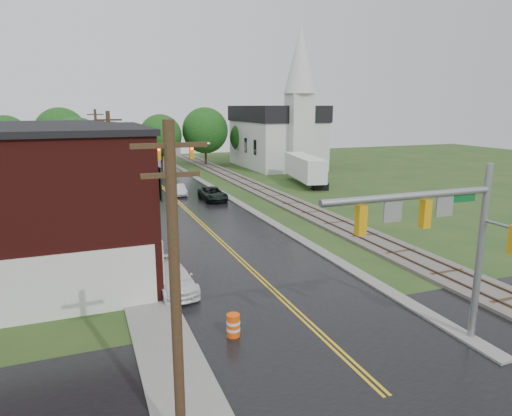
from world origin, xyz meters
TOP-DOWN VIEW (x-y plane):
  - ground at (0.00, 0.00)m, footprint 160.00×160.00m
  - main_road at (0.00, 30.00)m, footprint 10.00×90.00m
  - cross_road at (0.00, 2.00)m, footprint 60.00×9.00m
  - curb_right at (5.40, 35.00)m, footprint 0.80×70.00m
  - sidewalk_left at (-6.20, 25.00)m, footprint 2.40×50.00m
  - brick_building at (-12.48, 15.00)m, footprint 14.30×10.30m
  - yellow_house at (-11.00, 26.00)m, footprint 8.00×7.00m
  - darkred_building at (-10.00, 35.00)m, footprint 7.00×6.00m
  - church at (20.00, 53.74)m, footprint 10.40×18.40m
  - railroad at (10.00, 35.00)m, footprint 3.20×80.00m
  - traffic_signal_near at (3.47, 2.00)m, footprint 7.34×0.30m
  - traffic_signal_far at (-3.47, 27.00)m, footprint 7.34×0.43m
  - utility_pole_a at (-6.80, 0.00)m, footprint 1.80×0.28m
  - utility_pole_b at (-6.80, 22.00)m, footprint 1.80×0.28m
  - utility_pole_c at (-6.80, 44.00)m, footprint 1.80×0.28m
  - tree_left_c at (-13.85, 39.90)m, footprint 6.00×6.00m
  - tree_left_e at (-8.85, 45.90)m, footprint 6.40×6.40m
  - suv_dark at (3.46, 32.93)m, footprint 2.19×4.72m
  - sedan_silver at (0.80, 36.78)m, footprint 1.32×3.59m
  - pickup_white at (-4.80, 11.36)m, footprint 2.11×4.59m
  - semi_trailer at (16.45, 38.15)m, footprint 4.28×10.88m
  - construction_barrel at (-3.43, 5.66)m, footprint 0.58×0.58m

SIDE VIEW (x-z plane):
  - ground at x=0.00m, z-range 0.00..0.00m
  - main_road at x=0.00m, z-range -0.01..0.01m
  - cross_road at x=0.00m, z-range -0.01..0.01m
  - curb_right at x=5.40m, z-range -0.06..0.06m
  - sidewalk_left at x=-6.20m, z-range -0.06..0.06m
  - railroad at x=10.00m, z-range -0.04..0.26m
  - construction_barrel at x=-3.43m, z-range 0.00..0.98m
  - sedan_silver at x=0.80m, z-range 0.00..1.17m
  - pickup_white at x=-4.80m, z-range 0.00..1.30m
  - suv_dark at x=3.46m, z-range 0.00..1.31m
  - semi_trailer at x=16.45m, z-range 0.36..3.81m
  - darkred_building at x=-10.00m, z-range 0.00..4.40m
  - yellow_house at x=-11.00m, z-range 0.00..6.40m
  - brick_building at x=-12.48m, z-range 0.00..8.30m
  - tree_left_c at x=-13.85m, z-range 0.69..8.34m
  - utility_pole_a at x=-6.80m, z-range 0.22..9.22m
  - utility_pole_b at x=-6.80m, z-range 0.22..9.22m
  - utility_pole_c at x=-6.80m, z-range 0.22..9.22m
  - tree_left_e at x=-8.85m, z-range 0.73..8.89m
  - traffic_signal_near at x=3.47m, z-range 1.37..8.57m
  - traffic_signal_far at x=-3.47m, z-range 1.37..8.57m
  - church at x=20.00m, z-range -4.17..15.83m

